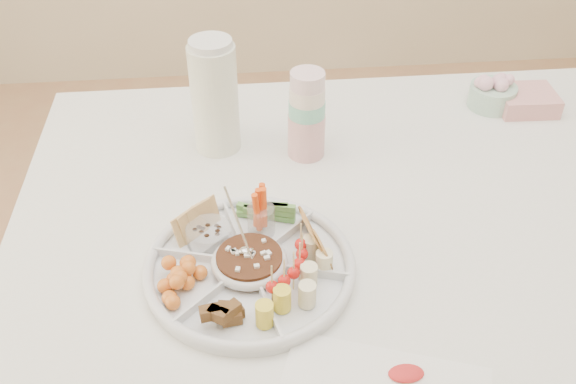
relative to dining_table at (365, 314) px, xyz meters
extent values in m
cube|color=white|center=(0.00, 0.00, 0.00)|extent=(1.52, 1.02, 0.76)
cylinder|color=white|center=(-0.28, -0.20, 0.40)|extent=(0.47, 0.47, 0.04)
cylinder|color=#52230D|center=(-0.28, -0.20, 0.41)|extent=(0.15, 0.15, 0.04)
cylinder|color=silver|center=(-0.13, 0.17, 0.49)|extent=(0.11, 0.11, 0.23)
cylinder|color=silver|center=(-0.34, 0.22, 0.52)|extent=(0.11, 0.11, 0.27)
cylinder|color=#A2CCAF|center=(0.36, 0.33, 0.42)|extent=(0.13, 0.13, 0.09)
cube|color=pink|center=(0.44, 0.31, 0.40)|extent=(0.14, 0.13, 0.05)
cube|color=white|center=(-0.08, -0.45, 0.38)|extent=(0.34, 0.21, 0.01)
camera|label=1|loc=(-0.29, -1.03, 1.23)|focal=40.00mm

